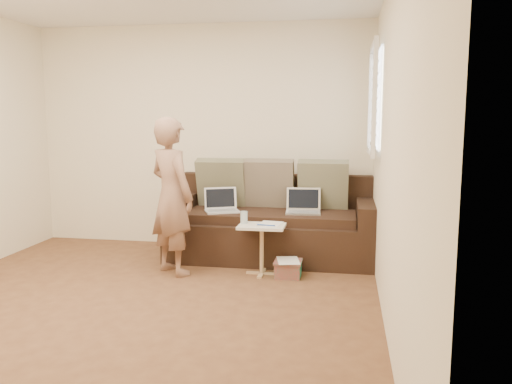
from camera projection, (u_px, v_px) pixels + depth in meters
floor at (128, 311)px, 4.15m from camera, size 4.50×4.50×0.00m
wall_back at (202, 137)px, 6.16m from camera, size 4.00×0.00×4.00m
wall_right at (391, 151)px, 3.63m from camera, size 0.00×4.50×4.50m
window_blinds at (374, 100)px, 5.04m from camera, size 0.12×0.88×1.08m
sofa at (271, 220)px, 5.67m from camera, size 2.20×0.95×0.85m
pillow_left at (221, 183)px, 5.92m from camera, size 0.55×0.29×0.57m
pillow_mid at (269, 184)px, 5.84m from camera, size 0.55×0.27×0.57m
pillow_right at (323, 185)px, 5.73m from camera, size 0.55×0.28×0.57m
laptop_silver at (303, 213)px, 5.52m from camera, size 0.38×0.29×0.24m
laptop_white at (222, 212)px, 5.60m from camera, size 0.43×0.38×0.26m
person at (172, 196)px, 5.06m from camera, size 0.68×0.64×1.54m
side_table at (262, 250)px, 5.09m from camera, size 0.45×0.31×0.49m
drinking_glass at (244, 217)px, 5.12m from camera, size 0.07×0.07×0.12m
scissors at (266, 225)px, 4.99m from camera, size 0.20×0.14×0.02m
paper_on_table at (270, 224)px, 5.08m from camera, size 0.25×0.33×0.00m
striped_box at (288, 269)px, 5.02m from camera, size 0.26×0.26×0.17m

